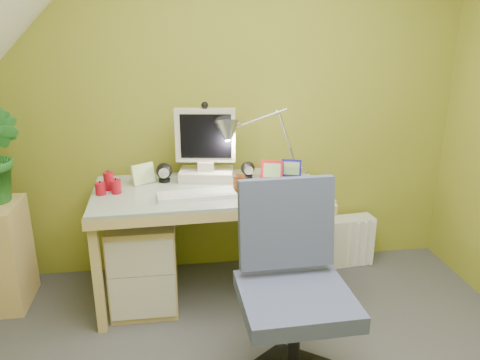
{
  "coord_description": "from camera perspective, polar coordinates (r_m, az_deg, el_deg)",
  "views": [
    {
      "loc": [
        -0.35,
        -1.53,
        1.71
      ],
      "look_at": [
        0.0,
        1.0,
        0.85
      ],
      "focal_mm": 35.0,
      "sensor_mm": 36.0,
      "label": 1
    }
  ],
  "objects": [
    {
      "name": "wall_back",
      "position": [
        3.19,
        -1.51,
        9.4
      ],
      "size": [
        3.2,
        0.01,
        2.4
      ],
      "primitive_type": "cube",
      "color": "olive",
      "rests_on": "floor"
    },
    {
      "name": "desk",
      "position": [
        3.03,
        -3.7,
        -7.63
      ],
      "size": [
        1.42,
        0.74,
        0.75
      ],
      "primitive_type": null,
      "rotation": [
        0.0,
        0.0,
        0.03
      ],
      "color": "tan",
      "rests_on": "floor"
    },
    {
      "name": "monitor",
      "position": [
        2.98,
        -4.22,
        4.92
      ],
      "size": [
        0.41,
        0.28,
        0.52
      ],
      "primitive_type": null,
      "rotation": [
        0.0,
        0.0,
        -0.16
      ],
      "color": "beige",
      "rests_on": "desk"
    },
    {
      "name": "speaker_left",
      "position": [
        3.01,
        -9.24,
        0.94
      ],
      "size": [
        0.12,
        0.12,
        0.12
      ],
      "primitive_type": null,
      "rotation": [
        0.0,
        0.0,
        0.12
      ],
      "color": "black",
      "rests_on": "desk"
    },
    {
      "name": "speaker_right",
      "position": [
        3.05,
        0.96,
        1.23
      ],
      "size": [
        0.1,
        0.1,
        0.11
      ],
      "primitive_type": null,
      "rotation": [
        0.0,
        0.0,
        -0.15
      ],
      "color": "black",
      "rests_on": "desk"
    },
    {
      "name": "keyboard",
      "position": [
        2.75,
        -5.31,
        -1.78
      ],
      "size": [
        0.47,
        0.19,
        0.02
      ],
      "primitive_type": "cube",
      "rotation": [
        0.0,
        0.0,
        0.09
      ],
      "color": "white",
      "rests_on": "desk"
    },
    {
      "name": "mousepad",
      "position": [
        2.8,
        4.13,
        -1.49
      ],
      "size": [
        0.23,
        0.16,
        0.01
      ],
      "primitive_type": "cube",
      "rotation": [
        0.0,
        0.0,
        -0.0
      ],
      "color": "#B65F1C",
      "rests_on": "desk"
    },
    {
      "name": "mouse",
      "position": [
        2.8,
        4.13,
        -1.15
      ],
      "size": [
        0.13,
        0.09,
        0.04
      ],
      "primitive_type": "ellipsoid",
      "rotation": [
        0.0,
        0.0,
        -0.13
      ],
      "color": "white",
      "rests_on": "mousepad"
    },
    {
      "name": "amber_tumbler",
      "position": [
        2.81,
        -0.1,
        -0.4
      ],
      "size": [
        0.09,
        0.09,
        0.1
      ],
      "primitive_type": "cylinder",
      "rotation": [
        0.0,
        0.0,
        -0.26
      ],
      "color": "brown",
      "rests_on": "desk"
    },
    {
      "name": "candle_cluster",
      "position": [
        2.9,
        -15.8,
        -0.37
      ],
      "size": [
        0.17,
        0.16,
        0.11
      ],
      "primitive_type": null,
      "rotation": [
        0.0,
        0.0,
        -0.2
      ],
      "color": "#B10F21",
      "rests_on": "desk"
    },
    {
      "name": "photo_frame_red",
      "position": [
        3.03,
        3.88,
        1.24
      ],
      "size": [
        0.14,
        0.06,
        0.12
      ],
      "primitive_type": "cube",
      "rotation": [
        0.0,
        0.0,
        -0.28
      ],
      "color": "red",
      "rests_on": "desk"
    },
    {
      "name": "photo_frame_blue",
      "position": [
        3.1,
        6.26,
        1.48
      ],
      "size": [
        0.13,
        0.06,
        0.11
      ],
      "primitive_type": "cube",
      "rotation": [
        0.0,
        0.0,
        -0.3
      ],
      "color": "navy",
      "rests_on": "desk"
    },
    {
      "name": "photo_frame_green",
      "position": [
        3.0,
        -11.73,
        0.75
      ],
      "size": [
        0.14,
        0.1,
        0.13
      ],
      "primitive_type": "cube",
      "rotation": [
        0.0,
        0.0,
        0.57
      ],
      "color": "beige",
      "rests_on": "desk"
    },
    {
      "name": "desk_lamp",
      "position": [
        3.03,
        4.32,
        6.43
      ],
      "size": [
        0.64,
        0.34,
        0.66
      ],
      "primitive_type": null,
      "rotation": [
        0.0,
        0.0,
        -0.14
      ],
      "color": "#ADADB1",
      "rests_on": "desk"
    },
    {
      "name": "side_ledge",
      "position": [
        3.3,
        -26.79,
        -8.16
      ],
      "size": [
        0.25,
        0.39,
        0.67
      ],
      "primitive_type": "cube",
      "color": "tan",
      "rests_on": "floor"
    },
    {
      "name": "task_chair",
      "position": [
        2.23,
        6.82,
        -13.76
      ],
      "size": [
        0.59,
        0.59,
        1.04
      ],
      "primitive_type": null,
      "rotation": [
        0.0,
        0.0,
        0.03
      ],
      "color": "#41486B",
      "rests_on": "floor"
    },
    {
      "name": "radiator",
      "position": [
        3.58,
        13.0,
        -7.21
      ],
      "size": [
        0.38,
        0.18,
        0.36
      ],
      "primitive_type": "cube",
      "rotation": [
        0.0,
        0.0,
        0.1
      ],
      "color": "silver",
      "rests_on": "floor"
    }
  ]
}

